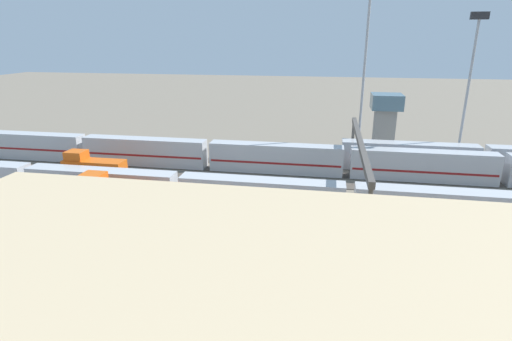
{
  "coord_description": "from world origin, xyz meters",
  "views": [
    {
      "loc": [
        -9.0,
        56.66,
        22.41
      ],
      "look_at": [
        1.71,
        -3.0,
        2.5
      ],
      "focal_mm": 28.29,
      "sensor_mm": 36.0,
      "label": 1
    }
  ],
  "objects_px": {
    "train_on_track_1": "(276,158)",
    "light_mast_2": "(471,72)",
    "train_on_track_5": "(113,195)",
    "train_on_track_4": "(261,192)",
    "light_mast_0": "(366,52)",
    "control_tower": "(385,118)",
    "train_on_track_6": "(251,223)",
    "train_on_track_0": "(482,160)",
    "signal_gantry": "(360,148)",
    "train_on_track_3": "(93,169)"
  },
  "relations": [
    {
      "from": "train_on_track_1",
      "to": "light_mast_2",
      "type": "xyz_separation_m",
      "value": [
        -32.06,
        -8.94,
        14.38
      ]
    },
    {
      "from": "train_on_track_1",
      "to": "light_mast_2",
      "type": "bearing_deg",
      "value": -164.42
    },
    {
      "from": "train_on_track_5",
      "to": "train_on_track_4",
      "type": "xyz_separation_m",
      "value": [
        -19.48,
        -5.0,
        -0.14
      ]
    },
    {
      "from": "light_mast_0",
      "to": "control_tower",
      "type": "relative_size",
      "value": 2.75
    },
    {
      "from": "train_on_track_5",
      "to": "train_on_track_6",
      "type": "xyz_separation_m",
      "value": [
        -20.01,
        5.0,
        -0.11
      ]
    },
    {
      "from": "train_on_track_5",
      "to": "light_mast_2",
      "type": "height_order",
      "value": "light_mast_2"
    },
    {
      "from": "train_on_track_6",
      "to": "train_on_track_0",
      "type": "bearing_deg",
      "value": -138.96
    },
    {
      "from": "train_on_track_1",
      "to": "light_mast_2",
      "type": "relative_size",
      "value": 4.51
    },
    {
      "from": "signal_gantry",
      "to": "control_tower",
      "type": "distance_m",
      "value": 28.77
    },
    {
      "from": "train_on_track_6",
      "to": "control_tower",
      "type": "xyz_separation_m",
      "value": [
        -19.56,
        -42.95,
        4.93
      ]
    },
    {
      "from": "train_on_track_6",
      "to": "light_mast_0",
      "type": "bearing_deg",
      "value": -113.05
    },
    {
      "from": "train_on_track_4",
      "to": "light_mast_0",
      "type": "relative_size",
      "value": 3.68
    },
    {
      "from": "train_on_track_1",
      "to": "train_on_track_4",
      "type": "bearing_deg",
      "value": 89.79
    },
    {
      "from": "train_on_track_0",
      "to": "train_on_track_4",
      "type": "bearing_deg",
      "value": 29.75
    },
    {
      "from": "train_on_track_0",
      "to": "light_mast_2",
      "type": "relative_size",
      "value": 1.78
    },
    {
      "from": "train_on_track_5",
      "to": "train_on_track_3",
      "type": "bearing_deg",
      "value": -47.93
    },
    {
      "from": "light_mast_0",
      "to": "train_on_track_5",
      "type": "bearing_deg",
      "value": 39.18
    },
    {
      "from": "train_on_track_3",
      "to": "signal_gantry",
      "type": "height_order",
      "value": "signal_gantry"
    },
    {
      "from": "train_on_track_6",
      "to": "control_tower",
      "type": "bearing_deg",
      "value": -114.48
    },
    {
      "from": "train_on_track_5",
      "to": "light_mast_2",
      "type": "distance_m",
      "value": 60.98
    },
    {
      "from": "train_on_track_3",
      "to": "light_mast_0",
      "type": "distance_m",
      "value": 49.78
    },
    {
      "from": "train_on_track_3",
      "to": "train_on_track_6",
      "type": "relative_size",
      "value": 0.09
    },
    {
      "from": "train_on_track_5",
      "to": "light_mast_2",
      "type": "bearing_deg",
      "value": -150.71
    },
    {
      "from": "light_mast_0",
      "to": "signal_gantry",
      "type": "distance_m",
      "value": 21.67
    },
    {
      "from": "signal_gantry",
      "to": "train_on_track_6",
      "type": "bearing_deg",
      "value": 49.58
    },
    {
      "from": "light_mast_2",
      "to": "signal_gantry",
      "type": "bearing_deg",
      "value": 45.21
    },
    {
      "from": "train_on_track_4",
      "to": "light_mast_0",
      "type": "bearing_deg",
      "value": -122.51
    },
    {
      "from": "train_on_track_4",
      "to": "control_tower",
      "type": "relative_size",
      "value": 10.13
    },
    {
      "from": "train_on_track_1",
      "to": "train_on_track_0",
      "type": "height_order",
      "value": "same"
    },
    {
      "from": "train_on_track_6",
      "to": "light_mast_2",
      "type": "xyz_separation_m",
      "value": [
        -31.57,
        -33.94,
        14.93
      ]
    },
    {
      "from": "train_on_track_1",
      "to": "train_on_track_6",
      "type": "height_order",
      "value": "train_on_track_1"
    },
    {
      "from": "train_on_track_3",
      "to": "train_on_track_0",
      "type": "bearing_deg",
      "value": -166.71
    },
    {
      "from": "train_on_track_4",
      "to": "light_mast_2",
      "type": "height_order",
      "value": "light_mast_2"
    },
    {
      "from": "train_on_track_4",
      "to": "train_on_track_0",
      "type": "height_order",
      "value": "train_on_track_0"
    },
    {
      "from": "train_on_track_4",
      "to": "light_mast_0",
      "type": "xyz_separation_m",
      "value": [
        -14.41,
        -22.62,
        18.2
      ]
    },
    {
      "from": "train_on_track_4",
      "to": "train_on_track_6",
      "type": "bearing_deg",
      "value": 93.07
    },
    {
      "from": "train_on_track_0",
      "to": "signal_gantry",
      "type": "relative_size",
      "value": 1.35
    },
    {
      "from": "train_on_track_1",
      "to": "train_on_track_0",
      "type": "distance_m",
      "value": 35.3
    },
    {
      "from": "light_mast_0",
      "to": "control_tower",
      "type": "bearing_deg",
      "value": -118.79
    },
    {
      "from": "light_mast_0",
      "to": "signal_gantry",
      "type": "relative_size",
      "value": 0.93
    },
    {
      "from": "train_on_track_1",
      "to": "light_mast_0",
      "type": "bearing_deg",
      "value": -152.06
    },
    {
      "from": "train_on_track_4",
      "to": "light_mast_2",
      "type": "bearing_deg",
      "value": -143.3
    },
    {
      "from": "control_tower",
      "to": "train_on_track_4",
      "type": "bearing_deg",
      "value": 58.63
    },
    {
      "from": "train_on_track_1",
      "to": "train_on_track_4",
      "type": "height_order",
      "value": "train_on_track_1"
    },
    {
      "from": "train_on_track_5",
      "to": "light_mast_0",
      "type": "height_order",
      "value": "light_mast_0"
    },
    {
      "from": "light_mast_2",
      "to": "control_tower",
      "type": "xyz_separation_m",
      "value": [
        12.02,
        -9.01,
        -10.0
      ]
    },
    {
      "from": "train_on_track_3",
      "to": "light_mast_2",
      "type": "relative_size",
      "value": 0.38
    },
    {
      "from": "train_on_track_4",
      "to": "train_on_track_6",
      "type": "height_order",
      "value": "train_on_track_6"
    },
    {
      "from": "train_on_track_1",
      "to": "light_mast_0",
      "type": "height_order",
      "value": "light_mast_0"
    },
    {
      "from": "train_on_track_4",
      "to": "signal_gantry",
      "type": "distance_m",
      "value": 15.3
    }
  ]
}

